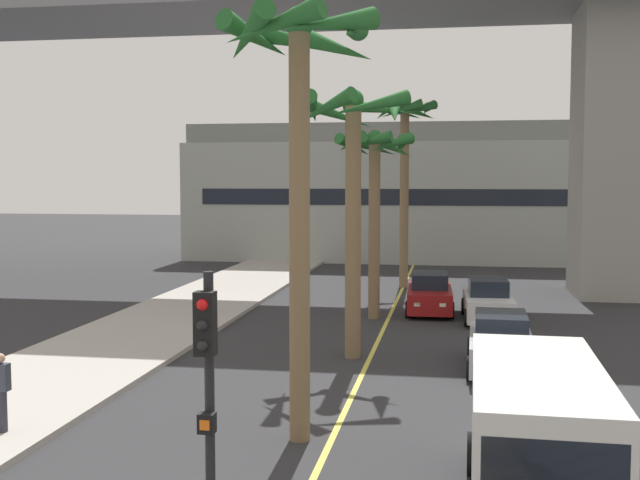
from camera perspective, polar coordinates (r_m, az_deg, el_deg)
The scene contains 12 objects.
lane_stripe_center at distance 24.88m, azimuth 3.86°, elevation -7.86°, with size 0.14×56.00×0.01m, color #DBCC4C.
pier_building_backdrop at distance 52.67m, azimuth 6.97°, elevation 3.34°, with size 29.71×8.04×8.75m.
car_queue_front at distance 22.75m, azimuth 12.83°, elevation -7.29°, with size 1.92×4.14×1.56m.
car_queue_second at distance 30.38m, azimuth 11.94°, elevation -4.33°, with size 1.93×4.15×1.56m.
car_queue_third at distance 31.81m, azimuth 7.86°, elevation -3.88°, with size 1.95×4.16×1.56m.
delivery_van at distance 13.26m, azimuth 15.30°, elevation -13.35°, with size 2.25×5.29×2.36m.
traffic_light_median_near at distance 9.74m, azimuth -8.04°, elevation -11.02°, with size 0.24×0.37×4.20m.
palm_tree_near_median at distance 38.72m, azimuth 6.12°, elevation 7.07°, with size 3.19×3.21×9.11m.
palm_tree_mid_median at distance 15.86m, azimuth -1.53°, elevation 10.00°, with size 3.28×3.30×8.65m.
palm_tree_far_median at distance 29.91m, azimuth 3.96°, elevation 4.91°, with size 3.09×3.10×7.10m.
palm_tree_farthest_median at distance 23.26m, azimuth 2.37°, elevation 6.22°, with size 3.56×3.67×7.87m.
pedestrian_far_along at distance 17.65m, azimuth -21.89°, elevation -10.01°, with size 0.34×0.22×1.62m.
Camera 1 is at (2.39, -0.19, 5.30)m, focal length 44.66 mm.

